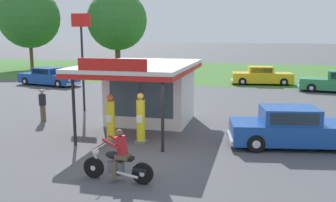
{
  "coord_description": "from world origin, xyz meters",
  "views": [
    {
      "loc": [
        3.83,
        -12.07,
        4.31
      ],
      "look_at": [
        0.07,
        3.36,
        1.4
      ],
      "focal_mm": 39.92,
      "sensor_mm": 36.0,
      "label": 1
    }
  ],
  "objects_px": {
    "gas_pump_nearside": "(111,120)",
    "featured_classic_sedan": "(297,129)",
    "motorcycle_with_rider": "(119,160)",
    "bystander_strolling_foreground": "(43,104)",
    "parked_car_back_row_centre_right": "(262,76)",
    "parked_car_back_row_centre_left": "(48,77)",
    "gas_pump_offside": "(141,120)",
    "parked_car_back_row_centre": "(147,78)",
    "roadside_pole_sign": "(82,46)"
  },
  "relations": [
    {
      "from": "gas_pump_offside",
      "to": "parked_car_back_row_centre",
      "type": "distance_m",
      "value": 16.36
    },
    {
      "from": "featured_classic_sedan",
      "to": "parked_car_back_row_centre_left",
      "type": "height_order",
      "value": "featured_classic_sedan"
    },
    {
      "from": "motorcycle_with_rider",
      "to": "featured_classic_sedan",
      "type": "xyz_separation_m",
      "value": [
        5.4,
        4.81,
        0.04
      ]
    },
    {
      "from": "gas_pump_nearside",
      "to": "motorcycle_with_rider",
      "type": "height_order",
      "value": "gas_pump_nearside"
    },
    {
      "from": "gas_pump_nearside",
      "to": "gas_pump_offside",
      "type": "distance_m",
      "value": 1.27
    },
    {
      "from": "parked_car_back_row_centre_right",
      "to": "bystander_strolling_foreground",
      "type": "relative_size",
      "value": 3.32
    },
    {
      "from": "parked_car_back_row_centre_left",
      "to": "parked_car_back_row_centre",
      "type": "xyz_separation_m",
      "value": [
        8.02,
        1.72,
        -0.01
      ]
    },
    {
      "from": "motorcycle_with_rider",
      "to": "featured_classic_sedan",
      "type": "distance_m",
      "value": 7.23
    },
    {
      "from": "featured_classic_sedan",
      "to": "parked_car_back_row_centre_left",
      "type": "bearing_deg",
      "value": 144.82
    },
    {
      "from": "roadside_pole_sign",
      "to": "bystander_strolling_foreground",
      "type": "bearing_deg",
      "value": -107.03
    },
    {
      "from": "motorcycle_with_rider",
      "to": "parked_car_back_row_centre_right",
      "type": "bearing_deg",
      "value": 79.63
    },
    {
      "from": "gas_pump_nearside",
      "to": "parked_car_back_row_centre",
      "type": "relative_size",
      "value": 0.34
    },
    {
      "from": "parked_car_back_row_centre_right",
      "to": "bystander_strolling_foreground",
      "type": "height_order",
      "value": "bystander_strolling_foreground"
    },
    {
      "from": "bystander_strolling_foreground",
      "to": "roadside_pole_sign",
      "type": "xyz_separation_m",
      "value": [
        0.85,
        2.77,
        2.75
      ]
    },
    {
      "from": "gas_pump_nearside",
      "to": "bystander_strolling_foreground",
      "type": "relative_size",
      "value": 1.2
    },
    {
      "from": "motorcycle_with_rider",
      "to": "gas_pump_offside",
      "type": "bearing_deg",
      "value": 98.2
    },
    {
      "from": "gas_pump_offside",
      "to": "parked_car_back_row_centre_right",
      "type": "distance_m",
      "value": 19.32
    },
    {
      "from": "parked_car_back_row_centre_left",
      "to": "parked_car_back_row_centre",
      "type": "height_order",
      "value": "parked_car_back_row_centre_left"
    },
    {
      "from": "parked_car_back_row_centre",
      "to": "parked_car_back_row_centre_right",
      "type": "distance_m",
      "value": 9.7
    },
    {
      "from": "motorcycle_with_rider",
      "to": "bystander_strolling_foreground",
      "type": "height_order",
      "value": "bystander_strolling_foreground"
    },
    {
      "from": "gas_pump_offside",
      "to": "parked_car_back_row_centre",
      "type": "xyz_separation_m",
      "value": [
        -4.53,
        15.72,
        -0.27
      ]
    },
    {
      "from": "motorcycle_with_rider",
      "to": "gas_pump_nearside",
      "type": "bearing_deg",
      "value": 115.3
    },
    {
      "from": "parked_car_back_row_centre_left",
      "to": "parked_car_back_row_centre",
      "type": "relative_size",
      "value": 1.01
    },
    {
      "from": "featured_classic_sedan",
      "to": "parked_car_back_row_centre_right",
      "type": "distance_m",
      "value": 17.83
    },
    {
      "from": "bystander_strolling_foreground",
      "to": "motorcycle_with_rider",
      "type": "bearing_deg",
      "value": -44.39
    },
    {
      "from": "motorcycle_with_rider",
      "to": "parked_car_back_row_centre_left",
      "type": "xyz_separation_m",
      "value": [
        -13.11,
        17.86,
        0.01
      ]
    },
    {
      "from": "gas_pump_nearside",
      "to": "featured_classic_sedan",
      "type": "relative_size",
      "value": 0.34
    },
    {
      "from": "featured_classic_sedan",
      "to": "bystander_strolling_foreground",
      "type": "bearing_deg",
      "value": 173.07
    },
    {
      "from": "featured_classic_sedan",
      "to": "roadside_pole_sign",
      "type": "height_order",
      "value": "roadside_pole_sign"
    },
    {
      "from": "gas_pump_offside",
      "to": "parked_car_back_row_centre_left",
      "type": "bearing_deg",
      "value": 131.88
    },
    {
      "from": "gas_pump_nearside",
      "to": "featured_classic_sedan",
      "type": "bearing_deg",
      "value": 7.55
    },
    {
      "from": "motorcycle_with_rider",
      "to": "bystander_strolling_foreground",
      "type": "xyz_separation_m",
      "value": [
        -6.38,
        6.24,
        0.19
      ]
    },
    {
      "from": "gas_pump_nearside",
      "to": "gas_pump_offside",
      "type": "bearing_deg",
      "value": 0.0
    },
    {
      "from": "gas_pump_offside",
      "to": "parked_car_back_row_centre_right",
      "type": "height_order",
      "value": "gas_pump_offside"
    },
    {
      "from": "motorcycle_with_rider",
      "to": "roadside_pole_sign",
      "type": "xyz_separation_m",
      "value": [
        -5.53,
        9.01,
        2.94
      ]
    },
    {
      "from": "parked_car_back_row_centre_left",
      "to": "parked_car_back_row_centre_right",
      "type": "relative_size",
      "value": 1.08
    },
    {
      "from": "gas_pump_offside",
      "to": "parked_car_back_row_centre_right",
      "type": "xyz_separation_m",
      "value": [
        4.69,
        18.74,
        -0.23
      ]
    },
    {
      "from": "gas_pump_nearside",
      "to": "parked_car_back_row_centre",
      "type": "height_order",
      "value": "gas_pump_nearside"
    },
    {
      "from": "parked_car_back_row_centre_right",
      "to": "parked_car_back_row_centre",
      "type": "bearing_deg",
      "value": -161.87
    },
    {
      "from": "gas_pump_nearside",
      "to": "gas_pump_offside",
      "type": "height_order",
      "value": "gas_pump_offside"
    },
    {
      "from": "parked_car_back_row_centre_left",
      "to": "bystander_strolling_foreground",
      "type": "height_order",
      "value": "bystander_strolling_foreground"
    },
    {
      "from": "gas_pump_nearside",
      "to": "featured_classic_sedan",
      "type": "xyz_separation_m",
      "value": [
        7.22,
        0.96,
        -0.18
      ]
    },
    {
      "from": "motorcycle_with_rider",
      "to": "parked_car_back_row_centre",
      "type": "bearing_deg",
      "value": 104.57
    },
    {
      "from": "gas_pump_nearside",
      "to": "parked_car_back_row_centre_right",
      "type": "height_order",
      "value": "gas_pump_nearside"
    },
    {
      "from": "parked_car_back_row_centre",
      "to": "parked_car_back_row_centre_right",
      "type": "height_order",
      "value": "parked_car_back_row_centre_right"
    },
    {
      "from": "gas_pump_nearside",
      "to": "parked_car_back_row_centre_left",
      "type": "xyz_separation_m",
      "value": [
        -11.29,
        14.0,
        -0.21
      ]
    },
    {
      "from": "motorcycle_with_rider",
      "to": "bystander_strolling_foreground",
      "type": "distance_m",
      "value": 8.93
    },
    {
      "from": "motorcycle_with_rider",
      "to": "roadside_pole_sign",
      "type": "distance_m",
      "value": 10.98
    },
    {
      "from": "gas_pump_offside",
      "to": "roadside_pole_sign",
      "type": "distance_m",
      "value": 7.65
    },
    {
      "from": "gas_pump_nearside",
      "to": "bystander_strolling_foreground",
      "type": "height_order",
      "value": "gas_pump_nearside"
    }
  ]
}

